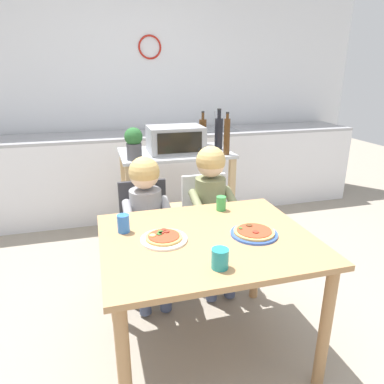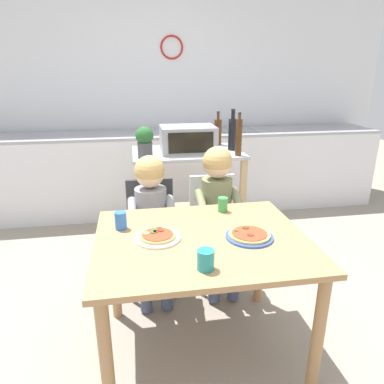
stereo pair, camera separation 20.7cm
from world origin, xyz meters
TOP-DOWN VIEW (x-y plane):
  - ground_plane at (0.00, 1.05)m, footprint 11.11×11.11m
  - back_wall_tiled at (0.00, 2.70)m, footprint 5.55×0.14m
  - kitchen_counter at (0.00, 2.29)m, footprint 5.00×0.60m
  - kitchen_island_cart at (0.13, 1.32)m, footprint 0.94×0.61m
  - toaster_oven at (0.13, 1.30)m, footprint 0.46×0.33m
  - bottle_dark_olive_oil at (0.52, 1.09)m, footprint 0.05×0.05m
  - bottle_slim_sauce at (0.46, 1.56)m, footprint 0.07×0.07m
  - bottle_squat_spirits at (0.53, 1.31)m, footprint 0.07×0.07m
  - potted_herb_plant at (-0.24, 1.12)m, footprint 0.14×0.14m
  - dining_table at (0.00, 0.00)m, footprint 1.11×0.91m
  - dining_chair_left at (-0.23, 0.73)m, footprint 0.36×0.36m
  - dining_chair_right at (0.25, 0.75)m, footprint 0.36×0.36m
  - child_in_grey_shirt at (-0.23, 0.61)m, footprint 0.32×0.42m
  - child_in_olive_shirt at (0.25, 0.64)m, footprint 0.32×0.42m
  - pizza_plate_white at (-0.23, 0.02)m, footprint 0.24×0.24m
  - pizza_plate_blue_rimmed at (0.25, -0.05)m, footprint 0.25×0.25m
  - drinking_cup_teal at (-0.04, -0.31)m, footprint 0.08×0.08m
  - drinking_cup_blue at (-0.42, 0.18)m, footprint 0.07×0.07m
  - drinking_cup_green at (0.20, 0.33)m, footprint 0.06×0.06m

SIDE VIEW (x-z plane):
  - ground_plane at x=0.00m, z-range 0.00..0.00m
  - kitchen_counter at x=0.00m, z-range -0.10..1.01m
  - dining_chair_left at x=-0.23m, z-range 0.07..0.89m
  - dining_chair_right at x=0.25m, z-range 0.07..0.89m
  - kitchen_island_cart at x=0.13m, z-range 0.15..1.05m
  - dining_table at x=0.00m, z-range 0.26..1.00m
  - child_in_grey_shirt at x=-0.23m, z-range 0.17..1.18m
  - child_in_olive_shirt at x=0.25m, z-range 0.17..1.22m
  - pizza_plate_white at x=-0.23m, z-range 0.73..0.77m
  - pizza_plate_blue_rimmed at x=0.25m, z-range 0.73..0.77m
  - drinking_cup_green at x=0.20m, z-range 0.74..0.83m
  - drinking_cup_teal at x=-0.04m, z-range 0.74..0.83m
  - drinking_cup_blue at x=-0.42m, z-range 0.74..0.84m
  - toaster_oven at x=0.13m, z-range 0.91..1.13m
  - bottle_slim_sauce at x=0.46m, z-range 0.88..1.18m
  - potted_herb_plant at x=-0.24m, z-range 0.92..1.17m
  - bottle_squat_spirits at x=0.53m, z-range 0.88..1.23m
  - bottle_dark_olive_oil at x=0.52m, z-range 0.89..1.23m
  - back_wall_tiled at x=0.00m, z-range 0.00..2.70m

